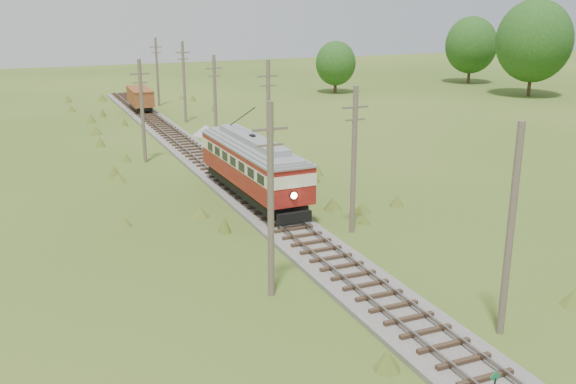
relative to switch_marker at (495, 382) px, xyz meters
name	(u,v)px	position (x,y,z in m)	size (l,w,h in m)	color
railbed_main	(217,171)	(0.20, 32.50, -0.44)	(3.60, 96.00, 0.57)	#605B54
switch_marker	(495,382)	(0.00, 0.00, 0.00)	(0.45, 0.06, 1.08)	black
streetcar	(253,163)	(0.20, 24.30, 2.13)	(3.32, 13.20, 6.01)	black
gondola	(140,97)	(0.20, 64.01, 1.22)	(2.61, 7.29, 2.40)	black
gravel_pile	(207,130)	(3.79, 47.52, -0.15)	(2.86, 3.03, 1.04)	gray
utility_pole_r_1	(510,232)	(3.30, 3.50, 3.77)	(0.30, 0.30, 8.80)	brown
utility_pole_r_2	(354,159)	(3.50, 16.50, 3.79)	(1.60, 0.30, 8.60)	brown
utility_pole_r_3	(269,119)	(3.40, 29.50, 3.99)	(1.60, 0.30, 9.00)	brown
utility_pole_r_4	(215,100)	(3.20, 42.50, 3.69)	(1.60, 0.30, 8.40)	brown
utility_pole_r_5	(184,81)	(3.60, 55.50, 3.94)	(1.60, 0.30, 8.90)	brown
utility_pole_r_6	(157,71)	(3.40, 68.50, 3.84)	(1.60, 0.30, 8.70)	brown
utility_pole_l_a	(271,200)	(-4.00, 10.50, 3.99)	(1.60, 0.30, 9.00)	brown
utility_pole_l_b	(142,110)	(-4.30, 38.50, 3.79)	(1.60, 0.30, 8.60)	brown
tree_right_4	(534,41)	(54.20, 56.50, 7.11)	(10.50, 10.50, 13.53)	#38281C
tree_right_5	(471,45)	(56.20, 72.50, 5.56)	(8.40, 8.40, 10.82)	#38281C
tree_mid_b	(336,63)	(30.20, 70.50, 3.70)	(5.88, 5.88, 7.57)	#38281C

